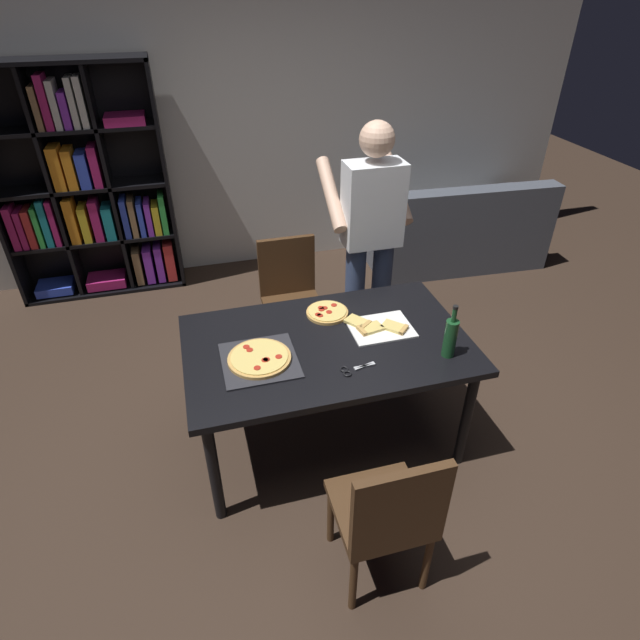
# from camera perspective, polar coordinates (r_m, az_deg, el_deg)

# --- Properties ---
(ground_plane) EXTENTS (12.00, 12.00, 0.00)m
(ground_plane) POSITION_cam_1_polar(r_m,az_deg,el_deg) (3.40, 0.69, -12.62)
(ground_plane) COLOR #38281E
(back_wall) EXTENTS (6.40, 0.10, 2.80)m
(back_wall) POSITION_cam_1_polar(r_m,az_deg,el_deg) (5.00, -8.02, 21.40)
(back_wall) COLOR silver
(back_wall) RESTS_ON ground_plane
(dining_table) EXTENTS (1.59, 0.98, 0.75)m
(dining_table) POSITION_cam_1_polar(r_m,az_deg,el_deg) (2.95, 0.77, -3.56)
(dining_table) COLOR black
(dining_table) RESTS_ON ground_plane
(chair_near_camera) EXTENTS (0.42, 0.42, 0.90)m
(chair_near_camera) POSITION_cam_1_polar(r_m,az_deg,el_deg) (2.43, 7.53, -20.44)
(chair_near_camera) COLOR #472D19
(chair_near_camera) RESTS_ON ground_plane
(chair_far_side) EXTENTS (0.42, 0.42, 0.90)m
(chair_far_side) POSITION_cam_1_polar(r_m,az_deg,el_deg) (3.82, -3.28, 3.13)
(chair_far_side) COLOR #472D19
(chair_far_side) RESTS_ON ground_plane
(couch) EXTENTS (1.75, 0.94, 0.85)m
(couch) POSITION_cam_1_polar(r_m,az_deg,el_deg) (5.39, 14.61, 9.25)
(couch) COLOR #4C515B
(couch) RESTS_ON ground_plane
(bookshelf) EXTENTS (1.40, 0.35, 1.95)m
(bookshelf) POSITION_cam_1_polar(r_m,az_deg,el_deg) (4.94, -24.29, 12.66)
(bookshelf) COLOR black
(bookshelf) RESTS_ON ground_plane
(person_serving_pizza) EXTENTS (0.55, 0.54, 1.75)m
(person_serving_pizza) POSITION_cam_1_polar(r_m,az_deg,el_deg) (3.54, 5.59, 9.26)
(person_serving_pizza) COLOR #38476B
(person_serving_pizza) RESTS_ON ground_plane
(pepperoni_pizza_on_tray) EXTENTS (0.40, 0.40, 0.04)m
(pepperoni_pizza_on_tray) POSITION_cam_1_polar(r_m,az_deg,el_deg) (2.77, -6.71, -4.29)
(pepperoni_pizza_on_tray) COLOR #2D2D33
(pepperoni_pizza_on_tray) RESTS_ON dining_table
(pizza_slices_on_towel) EXTENTS (0.38, 0.30, 0.03)m
(pizza_slices_on_towel) POSITION_cam_1_polar(r_m,az_deg,el_deg) (3.02, 6.42, -0.79)
(pizza_slices_on_towel) COLOR white
(pizza_slices_on_towel) RESTS_ON dining_table
(wine_bottle) EXTENTS (0.07, 0.07, 0.32)m
(wine_bottle) POSITION_cam_1_polar(r_m,az_deg,el_deg) (2.82, 14.23, -1.84)
(wine_bottle) COLOR #194723
(wine_bottle) RESTS_ON dining_table
(kitchen_scissors) EXTENTS (0.20, 0.09, 0.01)m
(kitchen_scissors) POSITION_cam_1_polar(r_m,az_deg,el_deg) (2.71, 3.62, -5.47)
(kitchen_scissors) COLOR silver
(kitchen_scissors) RESTS_ON dining_table
(second_pizza_plain) EXTENTS (0.25, 0.25, 0.03)m
(second_pizza_plain) POSITION_cam_1_polar(r_m,az_deg,el_deg) (3.13, 0.80, 0.87)
(second_pizza_plain) COLOR tan
(second_pizza_plain) RESTS_ON dining_table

